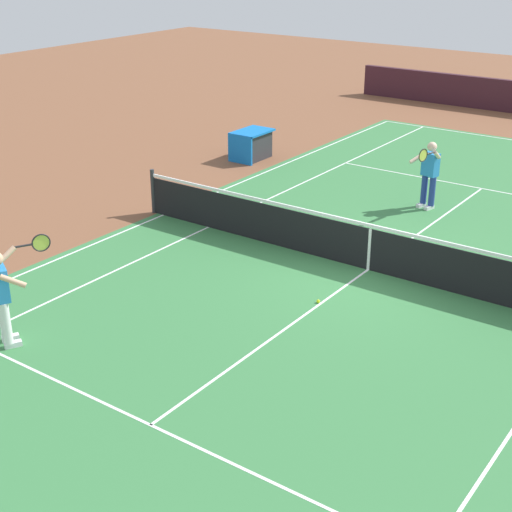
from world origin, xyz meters
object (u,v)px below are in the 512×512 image
(tennis_player_near, at_px, (3,293))
(equipment_cart_tarped, at_px, (251,145))
(tennis_player_far, at_px, (429,172))
(tennis_net, at_px, (370,247))
(tennis_ball, at_px, (318,301))

(tennis_player_near, xyz_separation_m, equipment_cart_tarped, (-11.24, -3.19, -0.49))
(tennis_player_near, height_order, equipment_cart_tarped, tennis_player_near)
(tennis_player_far, distance_m, equipment_cart_tarped, 6.14)
(tennis_net, xyz_separation_m, tennis_player_near, (6.08, -3.43, 0.44))
(tennis_net, distance_m, tennis_ball, 1.91)
(tennis_player_near, bearing_deg, equipment_cart_tarped, -164.17)
(tennis_ball, height_order, equipment_cart_tarped, equipment_cart_tarped)
(tennis_player_far, bearing_deg, tennis_net, 7.97)
(tennis_net, distance_m, tennis_player_near, 6.99)
(equipment_cart_tarped, bearing_deg, tennis_net, 52.06)
(tennis_player_near, relative_size, equipment_cart_tarped, 1.36)
(tennis_ball, bearing_deg, tennis_player_near, -38.63)
(tennis_player_near, bearing_deg, tennis_player_far, 164.39)
(tennis_net, xyz_separation_m, equipment_cart_tarped, (-5.16, -6.62, -0.05))
(tennis_ball, bearing_deg, equipment_cart_tarped, -136.88)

